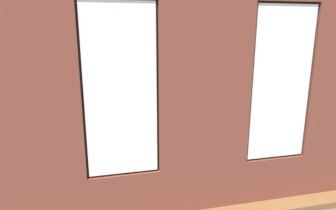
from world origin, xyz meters
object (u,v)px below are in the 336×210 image
candle_jar (154,123)px  papasan_chair (156,107)px  media_console (49,140)px  tv_flatscreen (47,111)px  potted_plant_foreground_right (67,107)px  cup_ceramic (167,126)px  remote_black (147,129)px  potted_plant_by_left_couch (213,107)px  potted_plant_near_tv (71,133)px  potted_plant_corner_far_left (313,145)px  table_plant_small (162,121)px  couch_by_window (186,168)px  couch_left (251,125)px  remote_silver (174,123)px  coffee_table (162,129)px  potted_plant_mid_room_small (197,117)px

candle_jar → papasan_chair: size_ratio=0.10×
media_console → tv_flatscreen: size_ratio=0.93×
potted_plant_foreground_right → cup_ceramic: bearing=140.7°
remote_black → potted_plant_by_left_couch: 2.63m
potted_plant_near_tv → potted_plant_corner_far_left: size_ratio=1.51×
table_plant_small → papasan_chair: papasan_chair is taller
candle_jar → potted_plant_corner_far_left: bearing=139.8°
tv_flatscreen → papasan_chair: bearing=-152.5°
couch_by_window → remote_black: size_ratio=10.99×
cup_ceramic → table_plant_small: table_plant_small is taller
potted_plant_by_left_couch → potted_plant_near_tv: bearing=29.3°
tv_flatscreen → potted_plant_foreground_right: (-0.28, -1.48, -0.31)m
potted_plant_corner_far_left → couch_left: bearing=-85.6°
couch_left → cup_ceramic: couch_left is taller
remote_silver → potted_plant_foreground_right: (2.51, -1.61, 0.13)m
remote_black → potted_plant_near_tv: size_ratio=0.12×
cup_ceramic → potted_plant_corner_far_left: 2.97m
remote_black → tv_flatscreen: tv_flatscreen is taller
couch_by_window → table_plant_small: (-0.01, -1.93, 0.24)m
candle_jar → potted_plant_by_left_couch: potted_plant_by_left_couch is taller
candle_jar → potted_plant_corner_far_left: potted_plant_corner_far_left is taller
coffee_table → cup_ceramic: (-0.09, 0.11, 0.10)m
couch_left → media_console: size_ratio=1.86×
couch_by_window → media_console: 3.29m
potted_plant_by_left_couch → tv_flatscreen: bearing=14.5°
coffee_table → potted_plant_near_tv: 2.06m
candle_jar → potted_plant_near_tv: potted_plant_near_tv is taller
couch_left → remote_silver: bearing=-101.0°
couch_left → potted_plant_foreground_right: (4.39, -1.81, 0.25)m
potted_plant_mid_room_small → potted_plant_by_left_couch: potted_plant_by_left_couch is taller
cup_ceramic → media_console: bearing=-8.4°
couch_left → potted_plant_by_left_couch: (0.40, -1.43, 0.11)m
table_plant_small → papasan_chair: size_ratio=0.21×
papasan_chair → potted_plant_foreground_right: potted_plant_foreground_right is taller
couch_left → coffee_table: (2.21, -0.06, 0.05)m
tv_flatscreen → potted_plant_near_tv: size_ratio=0.86×
potted_plant_corner_far_left → potted_plant_by_left_couch: size_ratio=1.34×
coffee_table → candle_jar: bearing=-31.7°
coffee_table → potted_plant_corner_far_left: (-2.36, 2.03, 0.18)m
cup_ceramic → candle_jar: bearing=-40.4°
coffee_table → potted_plant_foreground_right: (2.18, -1.75, 0.20)m
table_plant_small → potted_plant_corner_far_left: size_ratio=0.28×
couch_left → remote_black: (2.57, 0.05, 0.12)m
media_console → potted_plant_corner_far_left: (-4.82, 2.29, 0.33)m
couch_by_window → papasan_chair: size_ratio=1.57×
couch_left → papasan_chair: bearing=-135.8°
papasan_chair → potted_plant_near_tv: size_ratio=0.87×
remote_silver → remote_black: bearing=2.2°
potted_plant_near_tv → potted_plant_corner_far_left: bearing=163.0°
media_console → coffee_table: bearing=173.9°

